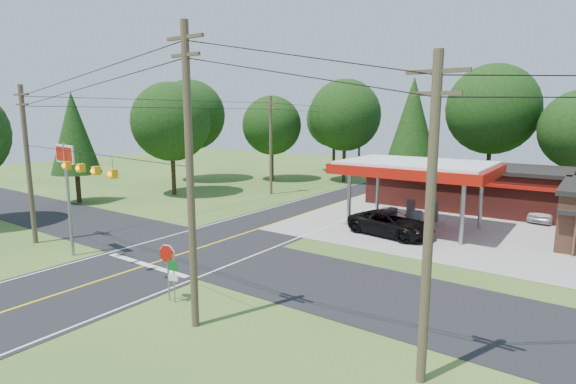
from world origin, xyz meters
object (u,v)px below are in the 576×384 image
Objects in this scene: sedan_car at (546,212)px; big_stop_sign at (66,173)px; gas_canopy at (416,170)px; suv_car at (391,224)px; octagonal_stop_sign at (167,258)px.

big_stop_sign reaches higher than sedan_car.
gas_canopy is 1.79× the size of suv_car.
big_stop_sign is at bearing 147.53° from suv_car.
sedan_car is (8.16, 11.00, -0.08)m from suv_car.
suv_car is (-0.50, -3.00, -3.45)m from gas_canopy.
suv_car is 0.89× the size of big_stop_sign.
suv_car is 16.49m from octagonal_stop_sign.
big_stop_sign is 10.22m from octagonal_stop_sign.
sedan_car is (7.66, 8.00, -3.53)m from gas_canopy.
big_stop_sign is (-14.00, -18.01, 0.62)m from gas_canopy.
big_stop_sign is at bearing 174.11° from octagonal_stop_sign.
octagonal_stop_sign is (-4.26, -19.01, -2.31)m from gas_canopy.
sedan_car is at bearing 50.21° from big_stop_sign.
octagonal_stop_sign is at bearing -102.62° from gas_canopy.
suv_car is at bearing -116.63° from sedan_car.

